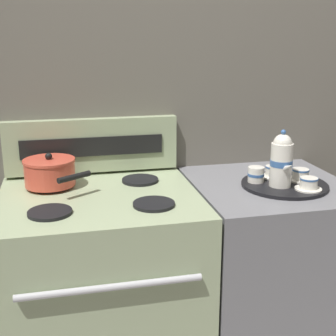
{
  "coord_description": "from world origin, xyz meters",
  "views": [
    {
      "loc": [
        -0.44,
        -1.7,
        1.48
      ],
      "look_at": [
        -0.04,
        0.05,
        0.97
      ],
      "focal_mm": 50.0,
      "sensor_mm": 36.0,
      "label": 1
    }
  ],
  "objects": [
    {
      "name": "teapot",
      "position": [
        0.39,
        -0.08,
        1.01
      ],
      "size": [
        0.09,
        0.14,
        0.23
      ],
      "color": "white",
      "rests_on": "serving_tray"
    },
    {
      "name": "saucepan",
      "position": [
        -0.5,
        0.15,
        0.95
      ],
      "size": [
        0.26,
        0.29,
        0.13
      ],
      "color": "#D14C38",
      "rests_on": "stove"
    },
    {
      "name": "serving_tray",
      "position": [
        0.42,
        -0.05,
        0.89
      ],
      "size": [
        0.35,
        0.35,
        0.01
      ],
      "color": "black",
      "rests_on": "side_counter"
    },
    {
      "name": "creamer_jug",
      "position": [
        0.31,
        -0.01,
        0.93
      ],
      "size": [
        0.07,
        0.07,
        0.06
      ],
      "color": "white",
      "rests_on": "serving_tray"
    },
    {
      "name": "stove",
      "position": [
        -0.32,
        -0.0,
        0.44
      ],
      "size": [
        0.76,
        0.68,
        0.9
      ],
      "color": "#9EAD84",
      "rests_on": "ground"
    },
    {
      "name": "teacup_front",
      "position": [
        0.47,
        -0.15,
        0.92
      ],
      "size": [
        0.1,
        0.1,
        0.05
      ],
      "color": "white",
      "rests_on": "serving_tray"
    },
    {
      "name": "wall_back",
      "position": [
        0.0,
        0.35,
        1.1
      ],
      "size": [
        6.0,
        0.05,
        2.2
      ],
      "color": "#666056",
      "rests_on": "ground"
    },
    {
      "name": "control_panel",
      "position": [
        -0.32,
        0.3,
        1.01
      ],
      "size": [
        0.74,
        0.05,
        0.23
      ],
      "color": "#9EAD84",
      "rests_on": "stove"
    },
    {
      "name": "side_counter",
      "position": [
        0.38,
        0.0,
        0.44
      ],
      "size": [
        0.63,
        0.66,
        0.89
      ],
      "color": "slate",
      "rests_on": "ground"
    },
    {
      "name": "teacup_left",
      "position": [
        0.41,
        0.04,
        0.92
      ],
      "size": [
        0.1,
        0.1,
        0.05
      ],
      "color": "white",
      "rests_on": "serving_tray"
    },
    {
      "name": "teacup_right",
      "position": [
        0.5,
        -0.03,
        0.92
      ],
      "size": [
        0.1,
        0.1,
        0.05
      ],
      "color": "white",
      "rests_on": "serving_tray"
    }
  ]
}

